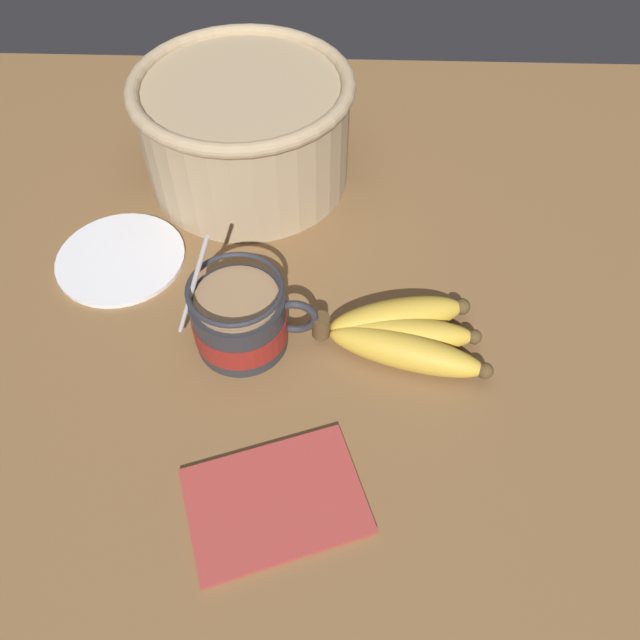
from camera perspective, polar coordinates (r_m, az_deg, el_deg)
The scene contains 6 objects.
table at distance 73.69cm, azimuth -2.69°, elevation -0.61°, with size 115.72×115.72×2.72cm.
coffee_mug at distance 68.20cm, azimuth -7.27°, elevation 0.10°, with size 15.71×10.44×16.26cm.
banana_bunch at distance 69.29cm, azimuth 7.47°, elevation -1.26°, with size 19.38×12.62×4.41cm.
woven_basket at distance 86.84cm, azimuth -6.83°, elevation 17.10°, with size 28.80×28.80×15.11cm.
napkin at distance 61.27cm, azimuth -4.08°, elevation -16.16°, with size 19.25×16.25×0.60cm.
small_plate at distance 82.51cm, azimuth -17.76°, elevation 5.40°, with size 16.01×16.01×0.60cm.
Camera 1 is at (4.98, -44.76, 59.69)cm, focal length 35.00 mm.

